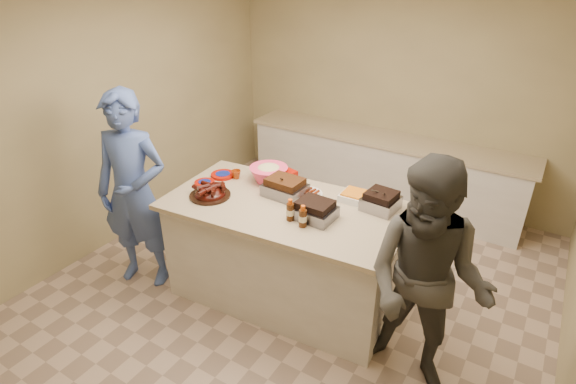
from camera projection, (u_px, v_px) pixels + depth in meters
The scene contains 20 objects.
room at pixel (294, 291), 4.39m from camera, with size 4.50×5.00×2.70m, color tan, non-canonical shape.
back_counter at pixel (381, 170), 5.84m from camera, with size 3.60×0.64×0.90m, color silver, non-canonical shape.
island at pixel (285, 294), 4.35m from camera, with size 2.09×1.10×0.99m, color silver, non-canonical shape.
rib_platter at pixel (210, 196), 4.03m from camera, with size 0.37×0.37×0.15m, color #3D0C06, non-canonical shape.
pulled_pork_tray at pixel (285, 196), 4.04m from camera, with size 0.36×0.27×0.11m, color #47230F.
brisket_tray at pixel (315, 218), 3.69m from camera, with size 0.32×0.27×0.10m, color black.
roasting_pan at pixel (380, 209), 3.82m from camera, with size 0.28×0.28×0.11m, color gray.
coleslaw_bowl at pixel (269, 181), 4.30m from camera, with size 0.37×0.37×0.25m, color #FF3E6E, non-canonical shape.
sausage_plate at pixel (306, 195), 4.06m from camera, with size 0.30×0.30×0.05m, color silver.
mac_cheese_dish at pixel (359, 201), 3.95m from camera, with size 0.31×0.23×0.08m, color orange.
bbq_bottle_a at pixel (303, 226), 3.58m from camera, with size 0.06×0.06×0.19m, color #3A1C09.
bbq_bottle_b at pixel (290, 220), 3.67m from camera, with size 0.06×0.06×0.19m, color #3A1C09.
mustard_bottle at pixel (282, 197), 4.02m from camera, with size 0.04×0.04×0.12m, color yellow.
sauce_bowl at pixel (304, 191), 4.12m from camera, with size 0.13×0.04×0.13m, color silver.
plate_stack_large at pixel (223, 176), 4.40m from camera, with size 0.23×0.23×0.03m, color #9C0D02.
plate_stack_small at pixel (205, 184), 4.25m from camera, with size 0.19×0.19×0.03m, color #9C0D02.
plastic_cup at pixel (236, 178), 4.36m from camera, with size 0.09×0.09×0.09m, color #8C3109.
basket_stack at pixel (286, 179), 4.34m from camera, with size 0.19×0.14×0.10m, color #9C0D02.
guest_blue at pixel (149, 276), 4.60m from camera, with size 0.70×1.93×0.46m, color #4661AD.
guest_gray at pixel (409, 378), 3.48m from camera, with size 0.89×1.83×0.69m, color #46443F.
Camera 1 is at (1.76, -2.97, 2.88)m, focal length 28.00 mm.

